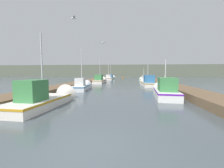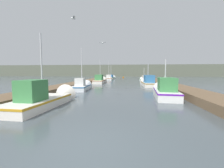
{
  "view_description": "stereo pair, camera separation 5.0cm",
  "coord_description": "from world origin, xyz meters",
  "views": [
    {
      "loc": [
        1.04,
        -3.5,
        1.91
      ],
      "look_at": [
        -0.57,
        11.2,
        0.72
      ],
      "focal_mm": 24.0,
      "sensor_mm": 36.0,
      "label": 1
    },
    {
      "loc": [
        1.09,
        -3.49,
        1.91
      ],
      "look_at": [
        -0.57,
        11.2,
        0.72
      ],
      "focal_mm": 24.0,
      "sensor_mm": 36.0,
      "label": 2
    }
  ],
  "objects": [
    {
      "name": "fishing_boat_4",
      "position": [
        -3.87,
        22.28,
        0.46
      ],
      "size": [
        1.65,
        5.89,
        4.61
      ],
      "rotation": [
        0.0,
        0.0,
        0.01
      ],
      "color": "silver",
      "rests_on": "ground_plane"
    },
    {
      "name": "mooring_piling_2",
      "position": [
        -5.1,
        4.44,
        0.71
      ],
      "size": [
        0.34,
        0.34,
        1.41
      ],
      "color": "#473523",
      "rests_on": "ground_plane"
    },
    {
      "name": "distant_shore_ridge",
      "position": [
        0.0,
        67.9,
        2.51
      ],
      "size": [
        120.0,
        16.0,
        5.03
      ],
      "color": "#565B4C",
      "rests_on": "ground_plane"
    },
    {
      "name": "fishing_boat_6",
      "position": [
        -3.77,
        32.77,
        0.39
      ],
      "size": [
        1.76,
        4.75,
        4.95
      ],
      "rotation": [
        0.0,
        0.0,
        0.07
      ],
      "color": "silver",
      "rests_on": "ground_plane"
    },
    {
      "name": "mooring_piling_1",
      "position": [
        -4.88,
        26.15,
        0.64
      ],
      "size": [
        0.33,
        0.33,
        1.27
      ],
      "color": "#473523",
      "rests_on": "ground_plane"
    },
    {
      "name": "fishing_boat_5",
      "position": [
        4.11,
        27.45,
        0.36
      ],
      "size": [
        1.47,
        4.81,
        3.13
      ],
      "rotation": [
        0.0,
        0.0,
        0.03
      ],
      "color": "silver",
      "rests_on": "ground_plane"
    },
    {
      "name": "dock_left",
      "position": [
        -6.04,
        16.0,
        0.25
      ],
      "size": [
        2.21,
        40.0,
        0.5
      ],
      "color": "brown",
      "rests_on": "ground_plane"
    },
    {
      "name": "fishing_boat_7",
      "position": [
        -3.73,
        37.41,
        0.37
      ],
      "size": [
        2.2,
        4.98,
        4.3
      ],
      "rotation": [
        0.0,
        0.0,
        -0.1
      ],
      "color": "silver",
      "rests_on": "ground_plane"
    },
    {
      "name": "dock_right",
      "position": [
        6.04,
        16.0,
        0.25
      ],
      "size": [
        2.21,
        40.0,
        0.5
      ],
      "color": "brown",
      "rests_on": "ground_plane"
    },
    {
      "name": "fishing_boat_3",
      "position": [
        3.73,
        18.0,
        0.47
      ],
      "size": [
        1.68,
        6.13,
        3.48
      ],
      "rotation": [
        0.0,
        0.0,
        0.03
      ],
      "color": "silver",
      "rests_on": "ground_plane"
    },
    {
      "name": "mooring_piling_0",
      "position": [
        5.13,
        13.79,
        0.71
      ],
      "size": [
        0.27,
        0.27,
        1.4
      ],
      "color": "#473523",
      "rests_on": "ground_plane"
    },
    {
      "name": "seagull_lead",
      "position": [
        -2.12,
        5.12,
        5.01
      ],
      "size": [
        0.37,
        0.54,
        0.12
      ],
      "rotation": [
        0.0,
        0.0,
        2.08
      ],
      "color": "white"
    },
    {
      "name": "seagull_1",
      "position": [
        -1.27,
        9.9,
        4.5
      ],
      "size": [
        0.55,
        0.28,
        0.12
      ],
      "rotation": [
        0.0,
        0.0,
        6.26
      ],
      "color": "white"
    },
    {
      "name": "fishing_boat_0",
      "position": [
        -3.62,
        4.51,
        0.4
      ],
      "size": [
        1.86,
        5.27,
        4.52
      ],
      "rotation": [
        0.0,
        0.0,
        -0.05
      ],
      "color": "silver",
      "rests_on": "ground_plane"
    },
    {
      "name": "fishing_boat_2",
      "position": [
        -4.01,
        12.62,
        0.37
      ],
      "size": [
        1.8,
        5.1,
        4.87
      ],
      "rotation": [
        0.0,
        0.0,
        0.09
      ],
      "color": "silver",
      "rests_on": "ground_plane"
    },
    {
      "name": "channel_buoy",
      "position": [
        -0.71,
        45.18,
        0.16
      ],
      "size": [
        0.55,
        0.55,
        1.05
      ],
      "color": "#BF6513",
      "rests_on": "ground_plane"
    },
    {
      "name": "fishing_boat_1",
      "position": [
        3.91,
        8.68,
        0.48
      ],
      "size": [
        2.01,
        5.76,
        3.31
      ],
      "rotation": [
        0.0,
        0.0,
        -0.1
      ],
      "color": "silver",
      "rests_on": "ground_plane"
    },
    {
      "name": "ground_plane",
      "position": [
        0.0,
        0.0,
        0.0
      ],
      "size": [
        200.0,
        200.0,
        0.0
      ],
      "color": "#424C51"
    }
  ]
}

